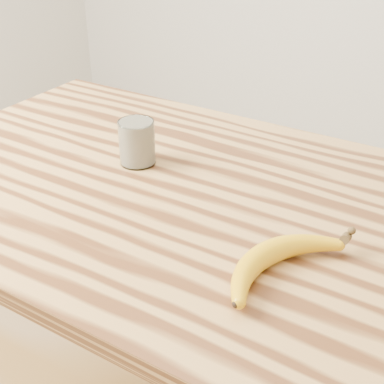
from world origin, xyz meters
The scene contains 3 objects.
table centered at (0.00, 0.00, 0.77)m, with size 1.20×0.80×0.90m.
smoothie_glass centered at (-0.10, 0.05, 0.95)m, with size 0.08×0.08×0.10m.
banana centered at (0.29, -0.13, 0.92)m, with size 0.12×0.33×0.04m, color #CA8E0D, non-canonical shape.
Camera 1 is at (0.55, -0.78, 1.44)m, focal length 50.00 mm.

